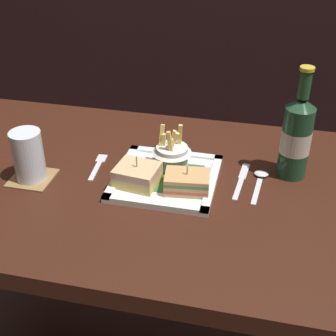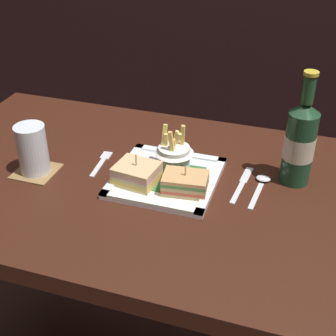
{
  "view_description": "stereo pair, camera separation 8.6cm",
  "coord_description": "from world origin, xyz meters",
  "px_view_note": "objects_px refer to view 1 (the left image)",
  "views": [
    {
      "loc": [
        0.2,
        -0.92,
        1.39
      ],
      "look_at": [
        -0.01,
        0.01,
        0.79
      ],
      "focal_mm": 51.0,
      "sensor_mm": 36.0,
      "label": 1
    },
    {
      "loc": [
        0.29,
        -0.9,
        1.39
      ],
      "look_at": [
        -0.01,
        0.01,
        0.79
      ],
      "focal_mm": 51.0,
      "sensor_mm": 36.0,
      "label": 2
    }
  ],
  "objects_px": {
    "fries_cup": "(172,153)",
    "water_glass": "(29,159)",
    "dining_table": "(170,225)",
    "beer_bottle": "(296,136)",
    "sandwich_half_left": "(137,175)",
    "fork": "(98,165)",
    "spoon": "(260,179)",
    "square_plate": "(166,178)",
    "sandwich_half_right": "(187,182)",
    "knife": "(241,179)"
  },
  "relations": [
    {
      "from": "square_plate",
      "to": "fries_cup",
      "type": "xyz_separation_m",
      "value": [
        0.0,
        0.05,
        0.04
      ]
    },
    {
      "from": "sandwich_half_left",
      "to": "square_plate",
      "type": "bearing_deg",
      "value": 34.89
    },
    {
      "from": "fork",
      "to": "spoon",
      "type": "distance_m",
      "value": 0.41
    },
    {
      "from": "dining_table",
      "to": "sandwich_half_right",
      "type": "bearing_deg",
      "value": -32.77
    },
    {
      "from": "beer_bottle",
      "to": "knife",
      "type": "bearing_deg",
      "value": -155.67
    },
    {
      "from": "spoon",
      "to": "beer_bottle",
      "type": "bearing_deg",
      "value": 31.52
    },
    {
      "from": "sandwich_half_right",
      "to": "water_glass",
      "type": "distance_m",
      "value": 0.38
    },
    {
      "from": "fork",
      "to": "square_plate",
      "type": "bearing_deg",
      "value": -8.39
    },
    {
      "from": "fork",
      "to": "knife",
      "type": "bearing_deg",
      "value": 2.52
    },
    {
      "from": "fork",
      "to": "sandwich_half_right",
      "type": "bearing_deg",
      "value": -15.74
    },
    {
      "from": "square_plate",
      "to": "sandwich_half_left",
      "type": "bearing_deg",
      "value": -145.11
    },
    {
      "from": "fries_cup",
      "to": "water_glass",
      "type": "relative_size",
      "value": 0.87
    },
    {
      "from": "square_plate",
      "to": "fork",
      "type": "height_order",
      "value": "square_plate"
    },
    {
      "from": "dining_table",
      "to": "beer_bottle",
      "type": "relative_size",
      "value": 4.78
    },
    {
      "from": "sandwich_half_left",
      "to": "fork",
      "type": "relative_size",
      "value": 0.86
    },
    {
      "from": "sandwich_half_left",
      "to": "water_glass",
      "type": "xyz_separation_m",
      "value": [
        -0.26,
        -0.02,
        0.02
      ]
    },
    {
      "from": "sandwich_half_right",
      "to": "fries_cup",
      "type": "relative_size",
      "value": 1.01
    },
    {
      "from": "water_glass",
      "to": "knife",
      "type": "height_order",
      "value": "water_glass"
    },
    {
      "from": "fries_cup",
      "to": "water_glass",
      "type": "xyz_separation_m",
      "value": [
        -0.32,
        -0.12,
        0.01
      ]
    },
    {
      "from": "square_plate",
      "to": "spoon",
      "type": "relative_size",
      "value": 1.73
    },
    {
      "from": "spoon",
      "to": "fries_cup",
      "type": "bearing_deg",
      "value": -179.92
    },
    {
      "from": "spoon",
      "to": "sandwich_half_left",
      "type": "bearing_deg",
      "value": -161.77
    },
    {
      "from": "sandwich_half_left",
      "to": "fork",
      "type": "xyz_separation_m",
      "value": [
        -0.12,
        0.07,
        -0.03
      ]
    },
    {
      "from": "square_plate",
      "to": "beer_bottle",
      "type": "xyz_separation_m",
      "value": [
        0.29,
        0.09,
        0.1
      ]
    },
    {
      "from": "beer_bottle",
      "to": "spoon",
      "type": "xyz_separation_m",
      "value": [
        -0.07,
        -0.04,
        -0.1
      ]
    },
    {
      "from": "sandwich_half_left",
      "to": "water_glass",
      "type": "bearing_deg",
      "value": -174.93
    },
    {
      "from": "fries_cup",
      "to": "fork",
      "type": "relative_size",
      "value": 0.87
    },
    {
      "from": "fries_cup",
      "to": "dining_table",
      "type": "bearing_deg",
      "value": -81.44
    },
    {
      "from": "sandwich_half_left",
      "to": "beer_bottle",
      "type": "bearing_deg",
      "value": 21.15
    },
    {
      "from": "sandwich_half_left",
      "to": "fork",
      "type": "height_order",
      "value": "sandwich_half_left"
    },
    {
      "from": "sandwich_half_left",
      "to": "knife",
      "type": "relative_size",
      "value": 0.65
    },
    {
      "from": "fork",
      "to": "water_glass",
      "type": "bearing_deg",
      "value": -146.02
    },
    {
      "from": "water_glass",
      "to": "fries_cup",
      "type": "bearing_deg",
      "value": 19.68
    },
    {
      "from": "water_glass",
      "to": "fork",
      "type": "relative_size",
      "value": 1.0
    },
    {
      "from": "sandwich_half_right",
      "to": "beer_bottle",
      "type": "bearing_deg",
      "value": 30.24
    },
    {
      "from": "sandwich_half_right",
      "to": "spoon",
      "type": "distance_m",
      "value": 0.19
    },
    {
      "from": "water_glass",
      "to": "fork",
      "type": "height_order",
      "value": "water_glass"
    },
    {
      "from": "sandwich_half_left",
      "to": "fries_cup",
      "type": "relative_size",
      "value": 0.99
    },
    {
      "from": "dining_table",
      "to": "beer_bottle",
      "type": "distance_m",
      "value": 0.38
    },
    {
      "from": "beer_bottle",
      "to": "dining_table",
      "type": "bearing_deg",
      "value": -159.22
    },
    {
      "from": "sandwich_half_right",
      "to": "knife",
      "type": "relative_size",
      "value": 0.67
    },
    {
      "from": "water_glass",
      "to": "fork",
      "type": "xyz_separation_m",
      "value": [
        0.14,
        0.09,
        -0.05
      ]
    },
    {
      "from": "sandwich_half_left",
      "to": "knife",
      "type": "xyz_separation_m",
      "value": [
        0.24,
        0.08,
        -0.03
      ]
    },
    {
      "from": "water_glass",
      "to": "spoon",
      "type": "bearing_deg",
      "value": 12.06
    },
    {
      "from": "square_plate",
      "to": "fries_cup",
      "type": "relative_size",
      "value": 2.26
    },
    {
      "from": "sandwich_half_left",
      "to": "sandwich_half_right",
      "type": "distance_m",
      "value": 0.12
    },
    {
      "from": "fries_cup",
      "to": "beer_bottle",
      "type": "distance_m",
      "value": 0.3
    },
    {
      "from": "beer_bottle",
      "to": "spoon",
      "type": "relative_size",
      "value": 1.97
    },
    {
      "from": "fries_cup",
      "to": "water_glass",
      "type": "distance_m",
      "value": 0.34
    },
    {
      "from": "square_plate",
      "to": "fork",
      "type": "xyz_separation_m",
      "value": [
        -0.18,
        0.03,
        -0.01
      ]
    }
  ]
}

